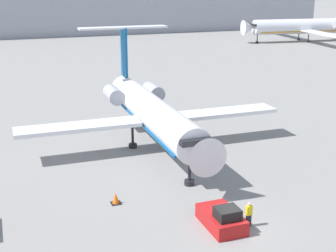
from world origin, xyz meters
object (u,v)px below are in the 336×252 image
traffic_cone_left (116,198)px  worker_near_tug (249,214)px  airplane_parked_far_right (301,26)px  airplane_main (153,112)px  pushback_tug (222,218)px

traffic_cone_left → worker_near_tug: bearing=-40.2°
traffic_cone_left → airplane_parked_far_right: size_ratio=0.02×
worker_near_tug → airplane_parked_far_right: bearing=52.7°
airplane_main → pushback_tug: airplane_main is taller
traffic_cone_left → airplane_parked_far_right: airplane_parked_far_right is taller
worker_near_tug → pushback_tug: bearing=160.9°
airplane_main → airplane_parked_far_right: (62.16, 63.78, 0.37)m
pushback_tug → traffic_cone_left: 7.99m
airplane_main → airplane_parked_far_right: bearing=45.7°
worker_near_tug → traffic_cone_left: worker_near_tug is taller
worker_near_tug → traffic_cone_left: (-7.34, 6.20, -0.50)m
pushback_tug → traffic_cone_left: size_ratio=4.59×
pushback_tug → worker_near_tug: worker_near_tug is taller
airplane_parked_far_right → airplane_main: bearing=-134.3°
airplane_main → traffic_cone_left: 12.54m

